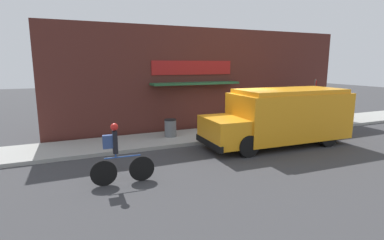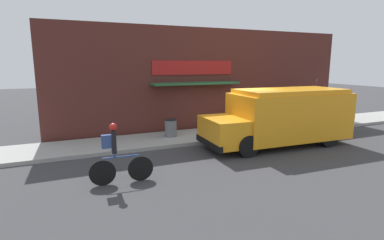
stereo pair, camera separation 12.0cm
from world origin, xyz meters
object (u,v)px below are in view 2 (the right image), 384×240
stop_sign_post (316,95)px  cyclist (117,156)px  school_bus (282,116)px  trash_bin (171,128)px

stop_sign_post → cyclist: bearing=-162.2°
school_bus → cyclist: (-6.80, -1.47, -0.37)m
school_bus → cyclist: size_ratio=3.49×
trash_bin → cyclist: bearing=-126.2°
stop_sign_post → trash_bin: 7.65m
cyclist → trash_bin: (2.96, 4.05, -0.28)m
school_bus → trash_bin: size_ratio=8.03×
trash_bin → school_bus: bearing=-34.0°
stop_sign_post → trash_bin: size_ratio=3.12×
school_bus → cyclist: 6.96m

